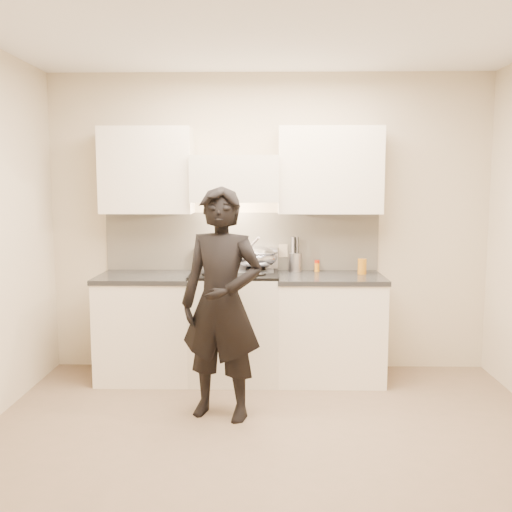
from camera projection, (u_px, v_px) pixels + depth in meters
The scene contains 11 objects.
ground_plane at pixel (270, 451), 3.66m from camera, with size 4.00×4.00×0.00m, color #7E644E.
room_shell at pixel (262, 200), 3.83m from camera, with size 4.04×3.54×2.70m.
stove at pixel (235, 325), 5.02m from camera, with size 0.76×0.65×0.96m.
counter_right at pixel (329, 327), 5.01m from camera, with size 0.92×0.67×0.92m.
counter_left at pixel (147, 326), 5.04m from camera, with size 0.82×0.67×0.92m.
wok at pixel (257, 257), 5.09m from camera, with size 0.38×0.46×0.31m.
stock_pot at pixel (217, 264), 4.81m from camera, with size 0.34×0.28×0.16m.
utensil_crock at pixel (295, 261), 5.19m from camera, with size 0.12×0.12×0.31m.
spice_jar at pixel (317, 266), 5.17m from camera, with size 0.05×0.05×0.10m.
oil_glass at pixel (362, 266), 5.01m from camera, with size 0.08×0.08×0.14m.
person at pixel (222, 304), 4.12m from camera, with size 0.62×0.41×1.69m, color black.
Camera 1 is at (-0.02, -3.48, 1.69)m, focal length 40.00 mm.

